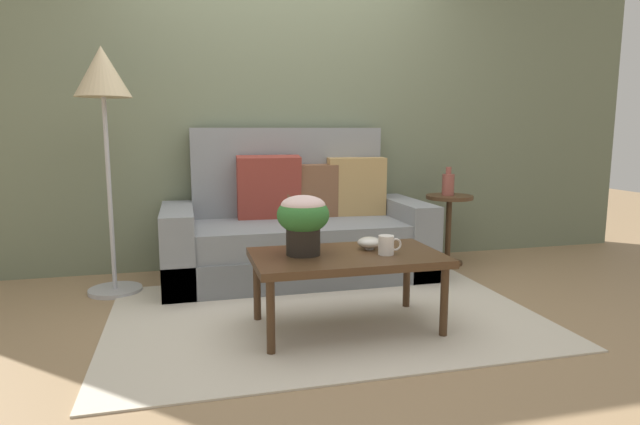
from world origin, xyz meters
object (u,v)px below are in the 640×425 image
Objects in this scene: coffee_mug at (387,245)px; snack_bowl at (369,243)px; coffee_table at (347,261)px; couch at (297,232)px; floor_lamp at (103,93)px; potted_plant at (303,218)px; table_vase at (448,184)px; side_table at (449,217)px.

snack_bowl is at bearing 107.75° from coffee_mug.
couch is at bearing 91.88° from coffee_table.
floor_lamp reaches higher than potted_plant.
coffee_mug is (1.54, -1.10, -0.85)m from floor_lamp.
coffee_table is at bearing -9.90° from potted_plant.
couch reaches higher than table_vase.
table_vase is at bearing 46.05° from snack_bowl.
potted_plant is at bearing -100.13° from couch.
coffee_mug is (0.44, -0.11, -0.15)m from potted_plant.
couch is 1.31m from table_vase.
coffee_mug is 0.16m from snack_bowl.
couch is at bearing -178.90° from side_table.
table_vase is at bearing 50.87° from coffee_mug.
floor_lamp reaches higher than table_vase.
coffee_mug is at bearing -18.09° from coffee_table.
table_vase reaches higher than snack_bowl.
snack_bowl is at bearing -32.61° from floor_lamp.
couch is 1.18× the size of floor_lamp.
coffee_mug is at bearing -72.25° from snack_bowl.
floor_lamp is 11.84× the size of snack_bowl.
table_vase is at bearing 1.49° from couch.
floor_lamp is 2.65m from table_vase.
side_table reaches higher than coffee_mug.
potted_plant is at bearing 170.10° from coffee_table.
floor_lamp reaches higher than couch.
floor_lamp is at bearing -174.72° from couch.
potted_plant is at bearing 166.23° from coffee_mug.
coffee_table is 0.19m from snack_bowl.
potted_plant is at bearing -141.90° from table_vase.
side_table is 0.27m from table_vase.
potted_plant is 2.36× the size of snack_bowl.
potted_plant reaches higher than coffee_mug.
side_table is at bearing 50.35° from coffee_mug.
floor_lamp is at bearing 142.21° from coffee_table.
snack_bowl is 0.60× the size of table_vase.
table_vase reaches higher than side_table.
floor_lamp is 1.64m from potted_plant.
table_vase is at bearing 38.10° from potted_plant.
table_vase is at bearing 3.41° from floor_lamp.
floor_lamp is 1.97m from snack_bowl.
potted_plant is (-0.20, -1.11, 0.30)m from couch.
potted_plant is (-1.47, -1.14, 0.24)m from side_table.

